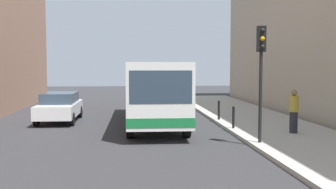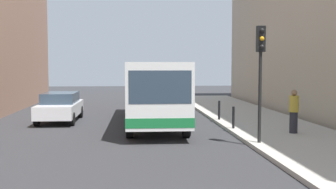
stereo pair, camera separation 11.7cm
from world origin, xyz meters
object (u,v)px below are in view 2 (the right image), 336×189
at_px(car_beside_bus, 60,106).
at_px(car_behind_bus, 153,94).
at_px(bollard_mid, 219,110).
at_px(bus, 154,89).
at_px(bollard_near, 233,117).
at_px(pedestrian_near_signal, 294,111).
at_px(traffic_light, 261,62).

height_order(car_beside_bus, car_behind_bus, same).
bearing_deg(car_beside_bus, bollard_mid, 173.11).
distance_m(bus, car_beside_bus, 4.96).
relative_size(car_beside_bus, bollard_near, 4.65).
relative_size(bollard_near, pedestrian_near_signal, 0.54).
bearing_deg(bollard_near, car_beside_bus, 153.76).
bearing_deg(car_behind_bus, bus, 88.21).
distance_m(car_beside_bus, bollard_mid, 8.09).
height_order(bus, bollard_mid, bus).
height_order(bus, traffic_light, traffic_light).
bearing_deg(car_beside_bus, traffic_light, 138.84).
bearing_deg(car_beside_bus, car_behind_bus, -121.76).
relative_size(car_behind_bus, bollard_mid, 4.67).
relative_size(traffic_light, bollard_near, 4.32).
distance_m(car_beside_bus, traffic_light, 11.12).
xyz_separation_m(bollard_near, bollard_mid, (0.00, 2.89, 0.00)).
relative_size(traffic_light, pedestrian_near_signal, 2.35).
distance_m(car_behind_bus, pedestrian_near_signal, 14.45).
xyz_separation_m(bus, traffic_light, (3.37, -6.19, 1.28)).
bearing_deg(pedestrian_near_signal, car_beside_bus, -88.74).
height_order(car_beside_bus, bollard_near, car_beside_bus).
relative_size(bollard_near, bollard_mid, 1.00).
distance_m(bus, bollard_mid, 3.45).
height_order(bus, car_beside_bus, bus).
bearing_deg(bollard_near, traffic_light, -88.27).
xyz_separation_m(bollard_near, pedestrian_near_signal, (2.11, -1.43, 0.40)).
bearing_deg(bollard_near, bollard_mid, 90.00).
bearing_deg(bus, car_behind_bus, -91.85).
height_order(traffic_light, pedestrian_near_signal, traffic_light).
distance_m(car_beside_bus, pedestrian_near_signal, 11.47).
relative_size(bollard_mid, pedestrian_near_signal, 0.54).
bearing_deg(traffic_light, bollard_near, 91.73).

